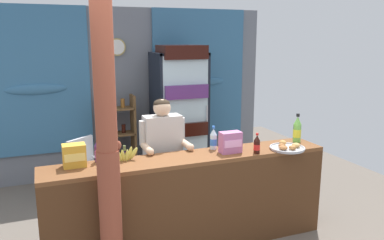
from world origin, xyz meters
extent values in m
plane|color=#665B51|center=(0.00, 1.16, 0.00)|extent=(7.55, 7.55, 0.00)
cube|color=slate|center=(0.00, 2.97, 1.31)|extent=(4.69, 0.12, 2.62)
cube|color=teal|center=(-1.30, 2.88, 1.54)|extent=(1.52, 0.04, 2.15)
ellipsoid|color=teal|center=(-1.30, 2.86, 1.43)|extent=(0.84, 0.10, 0.16)
cube|color=teal|center=(1.25, 2.88, 1.54)|extent=(1.60, 0.04, 2.15)
ellipsoid|color=teal|center=(1.25, 2.86, 1.43)|extent=(0.88, 0.10, 0.16)
cylinder|color=tan|center=(-0.11, 2.89, 2.02)|extent=(0.26, 0.03, 0.26)
cylinder|color=white|center=(-0.11, 2.87, 2.02)|extent=(0.22, 0.01, 0.22)
cube|color=beige|center=(-0.84, 2.89, 1.74)|extent=(0.24, 0.02, 0.18)
cube|color=brown|center=(0.12, 0.38, 0.97)|extent=(2.94, 0.45, 0.04)
cube|color=#4E2E18|center=(0.12, 0.18, 0.47)|extent=(2.94, 0.04, 0.95)
cube|color=#4E2E18|center=(-1.31, 0.38, 0.47)|extent=(0.08, 0.40, 0.95)
cube|color=#4E2E18|center=(1.55, 0.38, 0.47)|extent=(0.08, 0.40, 0.95)
cylinder|color=brown|center=(-0.77, 0.01, 0.63)|extent=(0.19, 0.19, 1.25)
cylinder|color=brown|center=(-0.77, 0.01, 1.88)|extent=(0.18, 0.18, 1.25)
ellipsoid|color=brown|center=(-0.68, 0.01, 1.29)|extent=(0.06, 0.05, 0.08)
cube|color=black|center=(0.73, 2.72, 0.97)|extent=(0.78, 0.04, 1.94)
cube|color=black|center=(0.36, 2.43, 0.97)|extent=(0.04, 0.62, 1.94)
cube|color=black|center=(1.10, 2.43, 0.97)|extent=(0.04, 0.62, 1.94)
cube|color=black|center=(0.73, 2.43, 1.92)|extent=(0.78, 0.62, 0.04)
cube|color=black|center=(0.73, 2.43, 0.04)|extent=(0.78, 0.62, 0.08)
cube|color=silver|center=(0.73, 2.13, 1.02)|extent=(0.72, 0.02, 1.78)
cylinder|color=#B7B7BC|center=(1.06, 2.10, 0.97)|extent=(0.02, 0.02, 0.40)
cube|color=silver|center=(0.73, 2.43, 0.71)|extent=(0.70, 0.54, 0.02)
cube|color=black|center=(0.73, 2.31, 0.82)|extent=(0.66, 0.50, 0.20)
cube|color=silver|center=(0.73, 2.43, 1.28)|extent=(0.70, 0.54, 0.02)
cube|color=#56286B|center=(0.73, 2.31, 1.39)|extent=(0.66, 0.50, 0.20)
cube|color=silver|center=(0.73, 2.43, 1.84)|extent=(0.70, 0.54, 0.02)
cube|color=black|center=(0.73, 2.31, 1.95)|extent=(0.66, 0.50, 0.20)
cube|color=brown|center=(-0.39, 2.63, 0.65)|extent=(0.04, 0.28, 1.31)
cube|color=brown|center=(0.05, 2.63, 0.65)|extent=(0.04, 0.28, 1.31)
cube|color=brown|center=(-0.17, 2.63, 1.11)|extent=(0.44, 0.28, 0.02)
cylinder|color=#75C64C|center=(-0.23, 2.63, 1.20)|extent=(0.07, 0.07, 0.15)
cylinder|color=brown|center=(-0.10, 2.63, 1.19)|extent=(0.06, 0.06, 0.14)
cube|color=brown|center=(-0.17, 2.63, 0.72)|extent=(0.44, 0.28, 0.02)
cylinder|color=orange|center=(-0.23, 2.63, 0.80)|extent=(0.06, 0.06, 0.14)
cylinder|color=black|center=(-0.10, 2.63, 0.80)|extent=(0.06, 0.06, 0.13)
cube|color=brown|center=(-0.17, 2.63, 0.33)|extent=(0.44, 0.28, 0.02)
cylinder|color=#56286B|center=(-0.23, 2.63, 0.41)|extent=(0.06, 0.06, 0.13)
cylinder|color=#56286B|center=(-0.10, 2.63, 0.39)|extent=(0.05, 0.05, 0.10)
cube|color=silver|center=(-0.69, 1.88, 0.44)|extent=(0.62, 0.62, 0.04)
cube|color=silver|center=(-0.81, 2.04, 0.66)|extent=(0.36, 0.28, 0.40)
cylinder|color=silver|center=(-0.73, 1.61, 0.22)|extent=(0.04, 0.04, 0.44)
cylinder|color=silver|center=(-0.42, 1.84, 0.22)|extent=(0.04, 0.04, 0.44)
cylinder|color=silver|center=(-0.95, 1.92, 0.22)|extent=(0.04, 0.04, 0.44)
cylinder|color=silver|center=(-0.65, 2.15, 0.22)|extent=(0.04, 0.04, 0.44)
cube|color=silver|center=(-0.85, 1.76, 0.56)|extent=(0.27, 0.34, 0.03)
cube|color=silver|center=(-0.53, 2.00, 0.56)|extent=(0.27, 0.34, 0.03)
cylinder|color=#28282D|center=(-0.12, 0.83, 0.40)|extent=(0.11, 0.11, 0.80)
cylinder|color=#28282D|center=(0.05, 0.83, 0.40)|extent=(0.11, 0.11, 0.80)
cube|color=#BCB7B2|center=(-0.04, 0.83, 1.07)|extent=(0.41, 0.20, 0.53)
sphere|color=#DBB28E|center=(-0.04, 0.83, 1.42)|extent=(0.19, 0.19, 0.19)
ellipsoid|color=#2D2319|center=(-0.04, 0.84, 1.46)|extent=(0.18, 0.18, 0.10)
cylinder|color=#BCB7B2|center=(-0.26, 0.83, 1.16)|extent=(0.08, 0.08, 0.27)
cylinder|color=#DBB28E|center=(-0.26, 0.68, 1.03)|extent=(0.07, 0.26, 0.07)
sphere|color=#DBB28E|center=(-0.26, 0.55, 1.03)|extent=(0.08, 0.08, 0.08)
cylinder|color=#BCB7B2|center=(0.18, 0.83, 1.16)|extent=(0.08, 0.08, 0.27)
cylinder|color=#DBB28E|center=(0.18, 0.68, 1.03)|extent=(0.07, 0.26, 0.07)
sphere|color=#DBB28E|center=(0.18, 0.55, 1.03)|extent=(0.08, 0.08, 0.08)
cylinder|color=#75C64C|center=(1.45, 0.44, 1.09)|extent=(0.09, 0.09, 0.20)
cone|color=#75C64C|center=(1.45, 0.44, 1.24)|extent=(0.09, 0.09, 0.09)
cylinder|color=black|center=(1.45, 0.44, 1.30)|extent=(0.04, 0.04, 0.03)
cylinder|color=yellow|center=(1.45, 0.44, 1.09)|extent=(0.09, 0.09, 0.09)
cylinder|color=#56286B|center=(-0.77, 0.54, 1.07)|extent=(0.07, 0.07, 0.16)
cone|color=#56286B|center=(-0.77, 0.54, 1.18)|extent=(0.07, 0.07, 0.07)
cylinder|color=silver|center=(-0.77, 0.54, 1.23)|extent=(0.03, 0.03, 0.03)
cylinder|color=purple|center=(-0.77, 0.54, 1.07)|extent=(0.07, 0.07, 0.07)
cylinder|color=black|center=(0.79, 0.22, 1.06)|extent=(0.07, 0.07, 0.13)
cone|color=black|center=(0.79, 0.22, 1.15)|extent=(0.07, 0.07, 0.06)
cylinder|color=red|center=(0.79, 0.22, 1.19)|extent=(0.03, 0.03, 0.02)
cylinder|color=red|center=(0.79, 0.22, 1.06)|extent=(0.07, 0.07, 0.06)
cylinder|color=silver|center=(0.44, 0.53, 1.07)|extent=(0.07, 0.07, 0.16)
cone|color=silver|center=(0.44, 0.53, 1.18)|extent=(0.07, 0.07, 0.07)
cylinder|color=blue|center=(0.44, 0.53, 1.23)|extent=(0.03, 0.03, 0.03)
cylinder|color=blue|center=(0.44, 0.53, 1.07)|extent=(0.07, 0.07, 0.07)
cube|color=gold|center=(-1.00, 0.48, 1.10)|extent=(0.21, 0.14, 0.21)
cube|color=#FFE26D|center=(-1.00, 0.41, 1.10)|extent=(0.19, 0.00, 0.07)
cube|color=#B76699|center=(0.55, 0.35, 1.10)|extent=(0.22, 0.12, 0.22)
cube|color=#F7A5D8|center=(0.55, 0.29, 1.10)|extent=(0.20, 0.00, 0.08)
cylinder|color=#BCBCC1|center=(1.17, 0.22, 1.00)|extent=(0.36, 0.36, 0.02)
torus|color=#BCBCC1|center=(1.17, 0.22, 1.01)|extent=(0.38, 0.38, 0.02)
ellipsoid|color=tan|center=(1.27, 0.21, 1.03)|extent=(0.09, 0.09, 0.05)
ellipsoid|color=#C68947|center=(1.19, 0.34, 1.03)|extent=(0.07, 0.08, 0.05)
ellipsoid|color=#A36638|center=(1.12, 0.25, 1.03)|extent=(0.07, 0.06, 0.05)
ellipsoid|color=#A36638|center=(1.09, 0.18, 1.03)|extent=(0.09, 0.09, 0.05)
ellipsoid|color=#B2753D|center=(1.18, 0.15, 1.03)|extent=(0.08, 0.07, 0.05)
ellipsoid|color=#CCC14C|center=(-0.62, 0.47, 1.05)|extent=(0.11, 0.05, 0.14)
ellipsoid|color=#CCC14C|center=(-0.58, 0.46, 1.05)|extent=(0.08, 0.05, 0.13)
ellipsoid|color=#CCC14C|center=(-0.55, 0.47, 1.05)|extent=(0.05, 0.04, 0.13)
ellipsoid|color=#CCC14C|center=(-0.51, 0.46, 1.04)|extent=(0.05, 0.04, 0.13)
ellipsoid|color=#CCC14C|center=(-0.48, 0.49, 1.05)|extent=(0.07, 0.03, 0.15)
ellipsoid|color=#CCC14C|center=(-0.44, 0.48, 1.05)|extent=(0.11, 0.04, 0.14)
cylinder|color=olive|center=(-0.53, 0.47, 1.12)|extent=(0.02, 0.02, 0.05)
camera|label=1|loc=(-1.25, -3.11, 2.17)|focal=36.22mm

